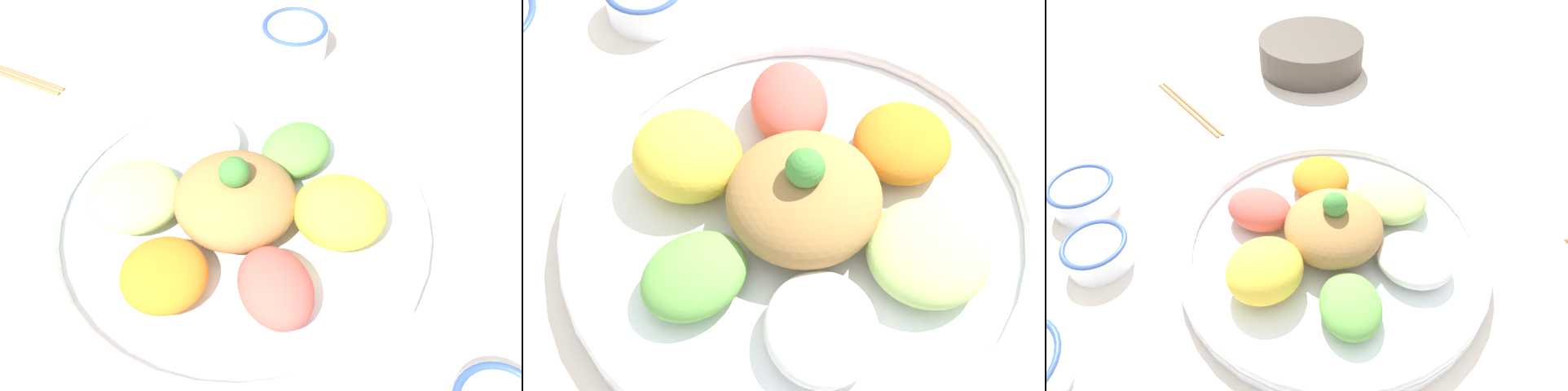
% 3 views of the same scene
% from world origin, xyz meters
% --- Properties ---
extents(ground_plane, '(2.40, 2.40, 0.00)m').
position_xyz_m(ground_plane, '(0.00, 0.00, 0.00)').
color(ground_plane, silver).
extents(salad_platter, '(0.41, 0.41, 0.11)m').
position_xyz_m(salad_platter, '(-0.01, 0.00, 0.03)').
color(salad_platter, white).
rests_on(salad_platter, ground_plane).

